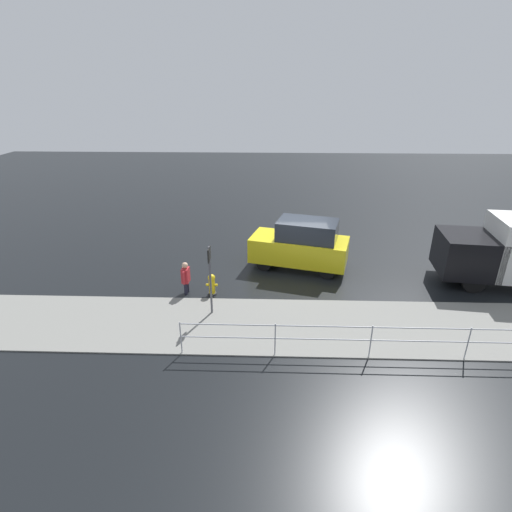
{
  "coord_description": "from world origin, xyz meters",
  "views": [
    {
      "loc": [
        1.21,
        14.95,
        7.07
      ],
      "look_at": [
        1.69,
        0.75,
        0.9
      ],
      "focal_mm": 28.0,
      "sensor_mm": 36.0,
      "label": 1
    }
  ],
  "objects_px": {
    "pedestrian": "(186,276)",
    "sign_post": "(210,271)",
    "fire_hydrant": "(212,285)",
    "moving_hatchback": "(301,244)"
  },
  "relations": [
    {
      "from": "moving_hatchback",
      "to": "pedestrian",
      "type": "height_order",
      "value": "moving_hatchback"
    },
    {
      "from": "fire_hydrant",
      "to": "sign_post",
      "type": "bearing_deg",
      "value": 97.29
    },
    {
      "from": "fire_hydrant",
      "to": "pedestrian",
      "type": "xyz_separation_m",
      "value": [
        0.95,
        -0.08,
        0.28
      ]
    },
    {
      "from": "moving_hatchback",
      "to": "sign_post",
      "type": "distance_m",
      "value": 4.96
    },
    {
      "from": "moving_hatchback",
      "to": "pedestrian",
      "type": "xyz_separation_m",
      "value": [
        4.3,
        2.36,
        -0.34
      ]
    },
    {
      "from": "moving_hatchback",
      "to": "sign_post",
      "type": "relative_size",
      "value": 1.75
    },
    {
      "from": "fire_hydrant",
      "to": "moving_hatchback",
      "type": "bearing_deg",
      "value": -143.95
    },
    {
      "from": "fire_hydrant",
      "to": "sign_post",
      "type": "relative_size",
      "value": 0.33
    },
    {
      "from": "pedestrian",
      "to": "sign_post",
      "type": "relative_size",
      "value": 0.51
    },
    {
      "from": "pedestrian",
      "to": "sign_post",
      "type": "height_order",
      "value": "sign_post"
    }
  ]
}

